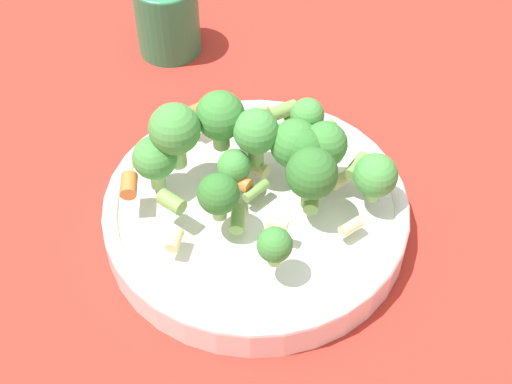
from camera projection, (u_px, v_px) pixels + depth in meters
name	position (u px, v px, depth m)	size (l,w,h in m)	color
ground_plane	(256.00, 225.00, 0.67)	(3.00, 3.00, 0.00)	#B72D23
bowl	(256.00, 211.00, 0.65)	(0.28, 0.28, 0.04)	white
pasta_salad	(261.00, 152.00, 0.62)	(0.23, 0.21, 0.08)	#8CB766
cup	(168.00, 17.00, 0.81)	(0.07, 0.07, 0.09)	#2D7F51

